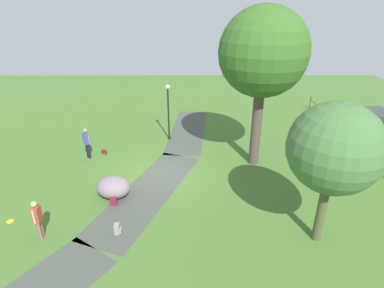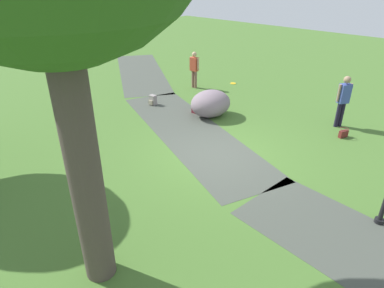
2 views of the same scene
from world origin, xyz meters
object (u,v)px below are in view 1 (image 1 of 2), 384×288
young_tree_near_path (335,149)px  lamp_post (168,106)px  handbag_on_grass (104,152)px  spare_backpack_on_lawn (117,229)px  woman_with_handbag (87,141)px  large_shade_tree (263,54)px  lawn_boulder (113,187)px  man_near_boulder (37,217)px  frisbee_on_grass (10,221)px  parked_compact_green (376,123)px  backpack_by_boulder (114,201)px

young_tree_near_path → lamp_post: 11.34m
handbag_on_grass → spare_backpack_on_lawn: 7.24m
woman_with_handbag → spare_backpack_on_lawn: (6.40, 3.01, -0.86)m
large_shade_tree → lamp_post: (-3.33, -4.88, -3.69)m
lawn_boulder → handbag_on_grass: size_ratio=5.14×
large_shade_tree → lamp_post: size_ratio=2.26×
young_tree_near_path → man_near_boulder: bearing=-90.5°
large_shade_tree → frisbee_on_grass: bearing=-65.1°
young_tree_near_path → spare_backpack_on_lawn: 8.36m
handbag_on_grass → spare_backpack_on_lawn: (6.88, 2.26, 0.05)m
large_shade_tree → man_near_boulder: 12.00m
frisbee_on_grass → lamp_post: bearing=144.4°
lamp_post → spare_backpack_on_lawn: bearing=-9.0°
handbag_on_grass → lamp_post: bearing=120.8°
handbag_on_grass → parked_compact_green: size_ratio=0.08×
man_near_boulder → spare_backpack_on_lawn: (-0.26, 2.80, -0.76)m
young_tree_near_path → man_near_boulder: (-0.09, -10.36, -2.80)m
lawn_boulder → parked_compact_green: bearing=114.5°
backpack_by_boulder → frisbee_on_grass: backpack_by_boulder is taller
woman_with_handbag → backpack_by_boulder: (4.54, 2.45, -0.86)m
frisbee_on_grass → large_shade_tree: bearing=114.9°
backpack_by_boulder → woman_with_handbag: bearing=-151.7°
handbag_on_grass → frisbee_on_grass: size_ratio=1.29×
lawn_boulder → spare_backpack_on_lawn: lawn_boulder is taller
lawn_boulder → frisbee_on_grass: (1.78, -3.86, -0.49)m
woman_with_handbag → large_shade_tree: bearing=86.0°
young_tree_near_path → lamp_post: (-9.43, -6.12, -1.54)m
lawn_boulder → woman_with_handbag: 4.58m
lawn_boulder → young_tree_near_path: bearing=71.0°
man_near_boulder → parked_compact_green: 20.68m
lawn_boulder → man_near_boulder: 3.50m
lamp_post → handbag_on_grass: bearing=-59.2°
young_tree_near_path → man_near_boulder: 10.73m
man_near_boulder → parked_compact_green: man_near_boulder is taller
young_tree_near_path → woman_with_handbag: 12.82m
lamp_post → handbag_on_grass: lamp_post is taller
man_near_boulder → frisbee_on_grass: bearing=-119.1°
young_tree_near_path → parked_compact_green: (-10.13, 7.72, -2.95)m
woman_with_handbag → frisbee_on_grass: bearing=-15.1°
young_tree_near_path → lawn_boulder: size_ratio=2.95×
lawn_boulder → man_near_boulder: man_near_boulder is taller
young_tree_near_path → backpack_by_boulder: 9.14m
backpack_by_boulder → parked_compact_green: (-7.92, 15.84, 0.62)m
handbag_on_grass → parked_compact_green: 17.79m
handbag_on_grass → spare_backpack_on_lawn: bearing=18.2°
lawn_boulder → spare_backpack_on_lawn: size_ratio=4.53×
man_near_boulder → spare_backpack_on_lawn: 2.91m
backpack_by_boulder → parked_compact_green: size_ratio=0.09×
lamp_post → backpack_by_boulder: size_ratio=9.00×
lawn_boulder → spare_backpack_on_lawn: (2.49, 0.68, -0.30)m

